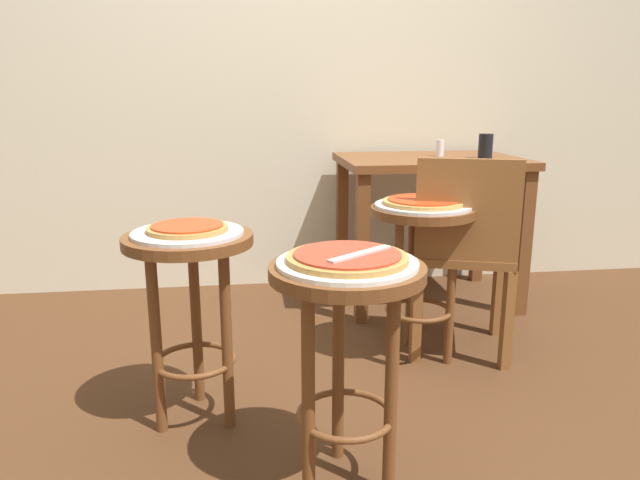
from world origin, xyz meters
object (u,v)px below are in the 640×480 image
object	(u,v)px
serving_plate_foreground	(347,263)
serving_plate_leftside	(423,206)
pizza_server_knife	(360,254)
stool_leftside	(421,246)
wooden_chair	(464,249)
serving_plate_middle	(188,233)
pizza_leftside	(423,202)
pizza_foreground	(347,257)
stool_middle	(190,282)
stool_foreground	(347,322)
condiment_shaker	(440,148)
cup_near_edge	(486,146)
dining_table	(429,183)
pizza_middle	(187,228)

from	to	relation	value
serving_plate_foreground	serving_plate_leftside	world-z (taller)	same
serving_plate_leftside	pizza_server_knife	size ratio (longest dim) A/B	1.75
stool_leftside	wooden_chair	bearing A→B (deg)	6.27
stool_leftside	pizza_server_knife	distance (m)	0.91
serving_plate_middle	pizza_leftside	world-z (taller)	pizza_leftside
pizza_foreground	stool_middle	distance (m)	0.63
pizza_leftside	serving_plate_foreground	bearing A→B (deg)	-120.05
stool_foreground	condiment_shaker	bearing A→B (deg)	63.33
stool_leftside	stool_foreground	bearing A→B (deg)	-120.05
stool_foreground	pizza_foreground	world-z (taller)	pizza_foreground
serving_plate_middle	pizza_leftside	distance (m)	0.96
serving_plate_middle	condiment_shaker	bearing A→B (deg)	42.62
pizza_leftside	cup_near_edge	size ratio (longest dim) A/B	2.57
pizza_foreground	dining_table	size ratio (longest dim) A/B	0.35
serving_plate_foreground	serving_plate_leftside	xyz separation A→B (m)	(0.45, 0.77, 0.00)
cup_near_edge	wooden_chair	distance (m)	0.76
serving_plate_leftside	cup_near_edge	xyz separation A→B (m)	(0.51, 0.61, 0.18)
stool_foreground	pizza_server_knife	xyz separation A→B (m)	(0.03, -0.02, 0.20)
serving_plate_foreground	serving_plate_leftside	size ratio (longest dim) A/B	0.97
serving_plate_middle	dining_table	world-z (taller)	dining_table
serving_plate_leftside	pizza_server_knife	xyz separation A→B (m)	(-0.42, -0.79, 0.03)
stool_foreground	pizza_middle	size ratio (longest dim) A/B	2.53
stool_middle	wooden_chair	world-z (taller)	wooden_chair
stool_middle	pizza_server_knife	world-z (taller)	pizza_server_knife
pizza_middle	condiment_shaker	bearing A→B (deg)	42.62
dining_table	wooden_chair	world-z (taller)	wooden_chair
stool_foreground	stool_middle	distance (m)	0.60
pizza_middle	pizza_leftside	world-z (taller)	same
pizza_foreground	pizza_leftside	distance (m)	0.89
pizza_middle	pizza_leftside	size ratio (longest dim) A/B	0.80
serving_plate_leftside	cup_near_edge	bearing A→B (deg)	50.26
dining_table	serving_plate_middle	bearing A→B (deg)	-136.73
pizza_server_knife	pizza_foreground	bearing A→B (deg)	109.99
dining_table	condiment_shaker	xyz separation A→B (m)	(0.06, 0.03, 0.18)
pizza_middle	stool_leftside	distance (m)	0.98
pizza_leftside	wooden_chair	world-z (taller)	wooden_chair
stool_foreground	serving_plate_foreground	world-z (taller)	serving_plate_foreground
pizza_middle	serving_plate_leftside	bearing A→B (deg)	22.06
pizza_leftside	pizza_server_knife	distance (m)	0.89
serving_plate_middle	cup_near_edge	bearing A→B (deg)	34.77
stool_leftside	pizza_server_knife	world-z (taller)	pizza_server_knife
stool_leftside	pizza_leftside	xyz separation A→B (m)	(0.00, 0.00, 0.18)
serving_plate_foreground	pizza_server_knife	distance (m)	0.05
serving_plate_middle	stool_leftside	xyz separation A→B (m)	(0.89, 0.36, -0.17)
pizza_foreground	serving_plate_leftside	xyz separation A→B (m)	(0.45, 0.77, -0.02)
serving_plate_foreground	pizza_foreground	xyz separation A→B (m)	(0.00, 0.00, 0.02)
serving_plate_middle	pizza_leftside	xyz separation A→B (m)	(0.89, 0.36, 0.02)
stool_middle	pizza_foreground	bearing A→B (deg)	-42.72
pizza_foreground	dining_table	bearing A→B (deg)	64.77
pizza_foreground	cup_near_edge	bearing A→B (deg)	55.39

